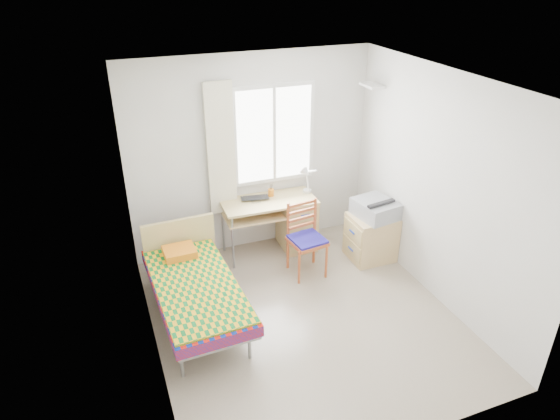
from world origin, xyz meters
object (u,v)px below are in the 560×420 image
object	(u,v)px
cabinet	(371,237)
chair	(306,234)
printer	(376,208)
desk	(292,220)
bed	(195,285)

from	to	relation	value
cabinet	chair	bearing A→B (deg)	178.83
printer	desk	bearing A→B (deg)	135.78
desk	printer	xyz separation A→B (m)	(0.89, -0.63, 0.31)
bed	cabinet	size ratio (longest dim) A/B	3.04
desk	printer	bearing A→B (deg)	-33.14
chair	cabinet	xyz separation A→B (m)	(0.92, -0.02, -0.22)
bed	desk	distance (m)	1.82
chair	printer	xyz separation A→B (m)	(0.95, -0.02, 0.20)
chair	desk	bearing A→B (deg)	77.48
desk	cabinet	distance (m)	1.08
bed	printer	bearing A→B (deg)	5.67
cabinet	printer	bearing A→B (deg)	1.28
desk	chair	distance (m)	0.62
bed	printer	distance (m)	2.48
desk	cabinet	bearing A→B (deg)	-34.04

